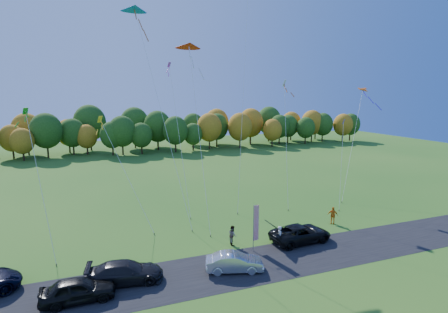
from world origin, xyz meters
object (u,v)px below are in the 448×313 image
object	(u,v)px
silver_sedan	(234,262)
feather_flag	(256,222)
black_suv	(301,233)
person_east	(333,215)

from	to	relation	value
silver_sedan	feather_flag	world-z (taller)	feather_flag
black_suv	silver_sedan	distance (m)	8.25
silver_sedan	feather_flag	distance (m)	4.44
black_suv	person_east	xyz separation A→B (m)	(5.65, 2.75, 0.11)
black_suv	silver_sedan	bearing A→B (deg)	107.03
black_suv	person_east	distance (m)	6.29
silver_sedan	person_east	size ratio (longest dim) A/B	2.40
silver_sedan	black_suv	bearing A→B (deg)	-52.81
black_suv	feather_flag	size ratio (longest dim) A/B	1.38
silver_sedan	person_east	xyz separation A→B (m)	(13.37, 5.66, 0.19)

